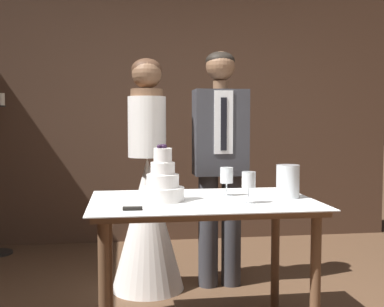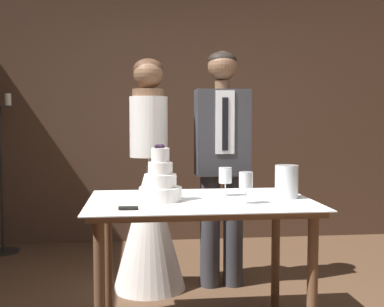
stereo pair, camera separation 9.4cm
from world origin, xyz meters
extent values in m
cube|color=#513828|center=(0.00, 2.52, 1.31)|extent=(4.78, 0.12, 2.62)
cylinder|color=brown|center=(-0.58, -0.17, 0.38)|extent=(0.06, 0.06, 0.77)
cylinder|color=brown|center=(0.51, -0.17, 0.38)|extent=(0.06, 0.06, 0.77)
cylinder|color=brown|center=(-0.58, 0.51, 0.38)|extent=(0.06, 0.06, 0.77)
cylinder|color=brown|center=(0.51, 0.51, 0.38)|extent=(0.06, 0.06, 0.77)
cube|color=brown|center=(-0.04, 0.17, 0.78)|extent=(1.22, 0.80, 0.03)
cube|color=white|center=(-0.04, 0.17, 0.81)|extent=(1.28, 0.86, 0.01)
cylinder|color=white|center=(-0.26, 0.15, 0.85)|extent=(0.24, 0.24, 0.08)
cylinder|color=white|center=(-0.26, 0.15, 0.92)|extent=(0.18, 0.18, 0.07)
cylinder|color=white|center=(-0.26, 0.15, 0.99)|extent=(0.14, 0.14, 0.07)
cylinder|color=white|center=(-0.26, 0.15, 1.07)|extent=(0.10, 0.10, 0.08)
sphere|color=#2D1933|center=(-0.25, 0.16, 1.12)|extent=(0.02, 0.02, 0.02)
sphere|color=#2D1933|center=(-0.26, 0.18, 1.12)|extent=(0.02, 0.02, 0.02)
sphere|color=#2D1933|center=(-0.27, 0.16, 1.12)|extent=(0.02, 0.02, 0.02)
sphere|color=#2D1933|center=(-0.29, 0.14, 1.12)|extent=(0.02, 0.02, 0.02)
sphere|color=#2D1933|center=(-0.26, 0.14, 1.12)|extent=(0.02, 0.02, 0.02)
cube|color=silver|center=(-0.21, -0.13, 0.81)|extent=(0.35, 0.05, 0.00)
cylinder|color=black|center=(-0.44, -0.12, 0.82)|extent=(0.10, 0.03, 0.02)
cylinder|color=silver|center=(0.13, 0.29, 0.81)|extent=(0.07, 0.07, 0.00)
cylinder|color=silver|center=(0.13, 0.29, 0.85)|extent=(0.01, 0.01, 0.07)
cylinder|color=silver|center=(0.13, 0.29, 0.93)|extent=(0.08, 0.08, 0.09)
cylinder|color=maroon|center=(0.13, 0.29, 0.90)|extent=(0.06, 0.06, 0.04)
cylinder|color=silver|center=(0.20, 0.01, 0.81)|extent=(0.07, 0.07, 0.00)
cylinder|color=silver|center=(0.20, 0.01, 0.85)|extent=(0.01, 0.01, 0.08)
cylinder|color=silver|center=(0.20, 0.01, 0.94)|extent=(0.08, 0.08, 0.09)
cylinder|color=silver|center=(0.47, 0.16, 0.90)|extent=(0.14, 0.14, 0.19)
cylinder|color=silver|center=(0.47, 0.16, 0.85)|extent=(0.06, 0.06, 0.09)
sphere|color=#F9CC4C|center=(0.47, 0.16, 0.91)|extent=(0.02, 0.02, 0.02)
cone|color=white|center=(-0.31, 1.02, 0.50)|extent=(0.54, 0.54, 0.99)
cylinder|color=white|center=(-0.31, 1.02, 1.21)|extent=(0.28, 0.28, 0.44)
cylinder|color=brown|center=(-0.31, 1.02, 1.46)|extent=(0.24, 0.24, 0.05)
sphere|color=brown|center=(-0.31, 1.02, 1.60)|extent=(0.22, 0.22, 0.22)
ellipsoid|color=#472D1E|center=(-0.31, 1.03, 1.63)|extent=(0.22, 0.22, 0.16)
cylinder|color=#38383D|center=(0.15, 1.02, 0.43)|extent=(0.15, 0.15, 0.85)
cylinder|color=#38383D|center=(0.33, 1.02, 0.43)|extent=(0.15, 0.15, 0.85)
cube|color=#38383D|center=(0.24, 1.02, 1.17)|extent=(0.40, 0.24, 0.64)
cube|color=white|center=(0.24, 0.89, 1.25)|extent=(0.14, 0.01, 0.46)
cube|color=black|center=(0.24, 0.89, 1.24)|extent=(0.04, 0.01, 0.38)
cylinder|color=brown|center=(0.24, 1.02, 1.52)|extent=(0.11, 0.11, 0.06)
sphere|color=brown|center=(0.24, 1.02, 1.67)|extent=(0.22, 0.22, 0.22)
ellipsoid|color=black|center=(0.24, 1.03, 1.70)|extent=(0.22, 0.22, 0.14)
cylinder|color=silver|center=(-1.60, 2.16, 1.46)|extent=(0.06, 0.06, 0.11)
camera|label=1|loc=(-0.48, -2.53, 1.26)|focal=45.00mm
camera|label=2|loc=(-0.39, -2.54, 1.26)|focal=45.00mm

